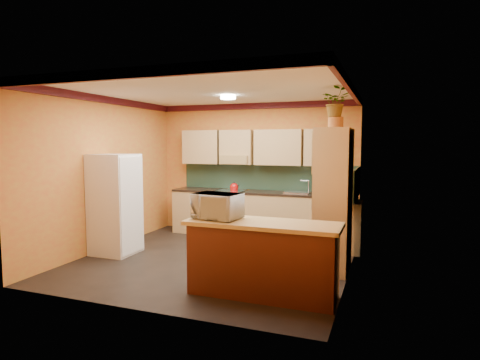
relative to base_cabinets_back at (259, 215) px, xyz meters
name	(u,v)px	position (x,y,z in m)	size (l,w,h in m)	color
room_shell	(222,131)	(-0.17, -1.52, 1.65)	(4.24, 4.24, 2.72)	black
base_cabinets_back	(259,215)	(0.00, 0.00, 0.00)	(3.65, 0.60, 0.88)	tan
countertop_back	(259,192)	(0.00, 0.00, 0.46)	(3.65, 0.62, 0.04)	black
stove	(231,212)	(-0.62, 0.00, 0.02)	(0.58, 0.58, 0.91)	black
kettle	(234,187)	(-0.52, -0.05, 0.56)	(0.17, 0.17, 0.18)	#AC0C0B
sink	(298,192)	(0.78, 0.00, 0.50)	(0.48, 0.40, 0.03)	silver
base_cabinets_right	(338,226)	(1.61, -0.52, 0.00)	(0.60, 0.80, 0.88)	tan
countertop_right	(339,200)	(1.61, -0.52, 0.46)	(0.62, 0.80, 0.04)	black
fridge	(115,204)	(-1.94, -2.02, 0.41)	(0.68, 0.66, 1.70)	white
pantry	(334,200)	(1.66, -1.63, 0.61)	(0.48, 0.90, 2.10)	tan
fern_pot	(336,123)	(1.66, -1.58, 1.74)	(0.22, 0.22, 0.16)	#A35C27
fern	(336,102)	(1.66, -1.58, 2.04)	(0.39, 0.34, 0.44)	tan
breakfast_bar	(262,261)	(0.99, -3.00, 0.00)	(1.80, 0.55, 0.88)	#4F2312
bar_top	(263,224)	(0.99, -3.00, 0.47)	(1.90, 0.65, 0.05)	tan
microwave	(217,206)	(0.38, -3.00, 0.65)	(0.58, 0.39, 0.32)	white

